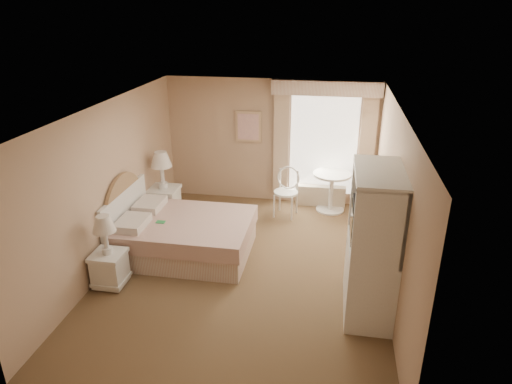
% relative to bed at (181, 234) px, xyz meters
% --- Properties ---
extents(room, '(4.21, 5.51, 2.51)m').
position_rel_bed_xyz_m(room, '(1.12, -0.29, 0.91)').
color(room, brown).
rests_on(room, ground).
extents(window, '(2.05, 0.22, 2.51)m').
position_rel_bed_xyz_m(window, '(2.17, 2.36, 1.00)').
color(window, white).
rests_on(window, room).
extents(framed_art, '(0.52, 0.04, 0.62)m').
position_rel_bed_xyz_m(framed_art, '(0.67, 2.42, 1.21)').
color(framed_art, tan).
rests_on(framed_art, room).
extents(bed, '(2.10, 1.60, 1.42)m').
position_rel_bed_xyz_m(bed, '(0.00, 0.00, 0.00)').
color(bed, tan).
rests_on(bed, room).
extents(nightstand_near, '(0.45, 0.45, 1.10)m').
position_rel_bed_xyz_m(nightstand_near, '(-0.72, -1.07, 0.07)').
color(nightstand_near, white).
rests_on(nightstand_near, room).
extents(nightstand_far, '(0.54, 0.54, 1.31)m').
position_rel_bed_xyz_m(nightstand_far, '(-0.72, 1.19, 0.15)').
color(nightstand_far, white).
rests_on(nightstand_far, room).
extents(round_table, '(0.74, 0.74, 0.78)m').
position_rel_bed_xyz_m(round_table, '(2.38, 2.11, 0.18)').
color(round_table, silver).
rests_on(round_table, room).
extents(cafe_chair, '(0.53, 0.53, 0.95)m').
position_rel_bed_xyz_m(cafe_chair, '(1.54, 1.80, 0.21)').
color(cafe_chair, silver).
rests_on(cafe_chair, room).
extents(armoire, '(0.59, 1.19, 1.98)m').
position_rel_bed_xyz_m(armoire, '(2.94, -1.00, 0.48)').
color(armoire, white).
rests_on(armoire, room).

